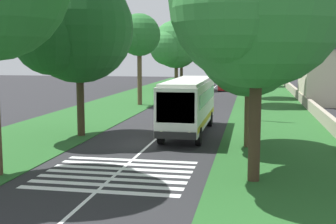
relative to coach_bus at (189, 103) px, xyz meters
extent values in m
plane|color=#262628|center=(-3.96, 1.80, -2.15)|extent=(160.00, 160.00, 0.00)
cube|color=#235623|center=(11.04, 10.00, -2.13)|extent=(120.00, 8.00, 0.04)
cube|color=#235623|center=(11.04, -6.40, -2.13)|extent=(120.00, 8.00, 0.04)
cube|color=silver|center=(11.04, 1.80, -2.14)|extent=(110.00, 0.16, 0.01)
cube|color=silver|center=(-0.03, 0.00, -0.05)|extent=(11.00, 2.50, 2.90)
cube|color=slate|center=(0.27, 0.00, 0.48)|extent=(9.68, 2.54, 0.85)
cube|color=slate|center=(-5.49, 0.00, 0.30)|extent=(0.08, 2.20, 1.74)
cube|color=#B29E19|center=(-0.03, 0.00, -1.05)|extent=(10.78, 2.53, 0.36)
cube|color=silver|center=(-0.03, 0.00, 1.49)|extent=(10.56, 2.30, 0.18)
cube|color=black|center=(-5.61, 0.00, -1.28)|extent=(0.16, 2.40, 0.40)
sphere|color=#F2EDCC|center=(-5.55, 0.80, -1.15)|extent=(0.24, 0.24, 0.24)
sphere|color=#F2EDCC|center=(-5.55, -0.81, -1.15)|extent=(0.24, 0.24, 0.24)
cylinder|color=black|center=(-3.93, 1.15, -1.60)|extent=(1.10, 0.32, 1.10)
cylinder|color=black|center=(3.47, 1.15, -1.60)|extent=(1.10, 0.32, 1.10)
cylinder|color=black|center=(-3.93, -1.15, -1.60)|extent=(1.10, 0.32, 1.10)
cylinder|color=black|center=(3.47, -1.15, -1.60)|extent=(1.10, 0.32, 1.10)
cube|color=silver|center=(-13.68, 1.80, -2.14)|extent=(0.45, 6.80, 0.01)
cube|color=silver|center=(-12.78, 1.80, -2.14)|extent=(0.45, 6.80, 0.01)
cube|color=silver|center=(-11.88, 1.80, -2.14)|extent=(0.45, 6.80, 0.01)
cube|color=silver|center=(-10.98, 1.80, -2.14)|extent=(0.45, 6.80, 0.01)
cube|color=silver|center=(-10.08, 1.80, -2.14)|extent=(0.45, 6.80, 0.01)
cube|color=silver|center=(-9.18, 1.80, -2.14)|extent=(0.45, 6.80, 0.01)
cube|color=silver|center=(-8.28, 1.80, -2.14)|extent=(0.45, 6.80, 0.01)
cube|color=silver|center=(17.14, 3.61, -1.62)|extent=(4.30, 1.75, 0.70)
cube|color=slate|center=(17.04, 3.61, -0.99)|extent=(2.00, 1.61, 0.55)
cylinder|color=black|center=(15.79, 4.39, -1.83)|extent=(0.64, 0.22, 0.64)
cylinder|color=black|center=(18.49, 4.39, -1.83)|extent=(0.64, 0.22, 0.64)
cylinder|color=black|center=(15.79, 2.83, -1.83)|extent=(0.64, 0.22, 0.64)
cylinder|color=black|center=(18.49, 2.83, -1.83)|extent=(0.64, 0.22, 0.64)
cube|color=#B7A893|center=(26.94, 3.60, -1.62)|extent=(4.30, 1.75, 0.70)
cube|color=slate|center=(26.84, 3.60, -0.99)|extent=(2.00, 1.61, 0.55)
cylinder|color=black|center=(25.59, 4.38, -1.83)|extent=(0.64, 0.22, 0.64)
cylinder|color=black|center=(28.29, 4.38, -1.83)|extent=(0.64, 0.22, 0.64)
cylinder|color=black|center=(25.59, 2.82, -1.83)|extent=(0.64, 0.22, 0.64)
cylinder|color=black|center=(28.29, 2.82, -1.83)|extent=(0.64, 0.22, 0.64)
cube|color=#B21E1E|center=(36.88, -0.25, -1.62)|extent=(4.30, 1.75, 0.70)
cube|color=slate|center=(36.78, -0.25, -0.99)|extent=(2.00, 1.61, 0.55)
cylinder|color=black|center=(35.53, 0.53, -1.83)|extent=(0.64, 0.22, 0.64)
cylinder|color=black|center=(38.23, 0.53, -1.83)|extent=(0.64, 0.22, 0.64)
cylinder|color=black|center=(35.53, -1.03, -1.83)|extent=(0.64, 0.22, 0.64)
cylinder|color=black|center=(38.23, -1.03, -1.83)|extent=(0.64, 0.22, 0.64)
cylinder|color=brown|center=(37.07, 7.10, 0.33)|extent=(0.54, 0.54, 4.87)
sphere|color=#337A38|center=(37.07, 7.10, 4.75)|extent=(7.22, 7.22, 7.22)
sphere|color=#337A38|center=(39.24, 7.10, 4.21)|extent=(5.38, 5.38, 5.38)
sphere|color=#337A38|center=(35.27, 8.18, 4.21)|extent=(5.10, 5.10, 5.10)
cylinder|color=#3D2D1E|center=(-2.23, 6.94, 0.45)|extent=(0.50, 0.50, 5.10)
sphere|color=#19471E|center=(-2.23, 6.94, 4.95)|extent=(7.12, 7.12, 7.12)
sphere|color=#19471E|center=(-0.10, 6.94, 4.42)|extent=(4.20, 4.20, 4.20)
sphere|color=#19471E|center=(-4.01, 8.01, 4.42)|extent=(4.89, 4.89, 4.89)
cylinder|color=#3D2D1E|center=(48.62, 8.11, 0.29)|extent=(0.52, 0.52, 4.79)
sphere|color=#337A38|center=(48.62, 8.11, 4.32)|extent=(5.93, 5.93, 5.93)
sphere|color=#337A38|center=(50.40, 8.11, 3.87)|extent=(3.55, 3.55, 3.55)
sphere|color=#337A38|center=(47.14, 9.00, 3.87)|extent=(4.34, 4.34, 4.34)
cylinder|color=brown|center=(16.28, 7.58, 0.99)|extent=(0.48, 0.48, 6.18)
sphere|color=#286B2D|center=(16.28, 7.58, 5.31)|extent=(4.48, 4.48, 4.48)
sphere|color=#286B2D|center=(17.62, 7.58, 4.97)|extent=(2.63, 2.63, 2.63)
sphere|color=#286B2D|center=(15.16, 8.25, 4.97)|extent=(2.86, 2.86, 2.86)
cylinder|color=brown|center=(-3.94, -4.01, 0.02)|extent=(0.38, 0.38, 4.26)
sphere|color=#337A38|center=(-3.94, -4.01, 3.74)|extent=(5.78, 5.78, 5.78)
sphere|color=#337A38|center=(-2.21, -4.01, 3.31)|extent=(4.02, 4.02, 4.02)
sphere|color=#337A38|center=(-5.38, -3.15, 3.31)|extent=(3.66, 3.66, 3.66)
cylinder|color=#3D2D1E|center=(-11.07, -4.36, 0.71)|extent=(0.51, 0.51, 5.63)
sphere|color=#337A38|center=(-8.84, -4.36, 5.01)|extent=(4.91, 4.91, 4.91)
sphere|color=#337A38|center=(-12.92, -3.25, 5.01)|extent=(4.23, 4.23, 4.23)
cylinder|color=#3D2D1E|center=(47.42, -3.70, 1.38)|extent=(0.37, 0.37, 6.97)
sphere|color=#337A38|center=(47.42, -3.70, 6.16)|extent=(4.74, 4.74, 4.74)
sphere|color=#337A38|center=(48.84, -3.70, 5.81)|extent=(2.80, 2.80, 2.80)
sphere|color=#337A38|center=(46.23, -2.98, 5.81)|extent=(2.74, 2.74, 2.74)
cylinder|color=#3D2D1E|center=(26.68, -4.46, 0.77)|extent=(0.37, 0.37, 5.75)
sphere|color=#19471E|center=(26.68, -4.46, 5.00)|extent=(4.93, 4.93, 4.93)
sphere|color=#19471E|center=(28.16, -4.46, 4.63)|extent=(3.06, 3.06, 3.06)
sphere|color=#19471E|center=(25.44, -3.72, 4.63)|extent=(3.04, 3.04, 3.04)
cylinder|color=brown|center=(18.54, -3.73, 1.11)|extent=(0.37, 0.37, 6.43)
sphere|color=#19471E|center=(18.54, -3.73, 6.04)|extent=(6.23, 6.23, 6.23)
sphere|color=#19471E|center=(20.40, -3.73, 5.58)|extent=(3.83, 3.83, 3.83)
sphere|color=#19471E|center=(16.98, -2.80, 5.58)|extent=(3.85, 3.85, 3.85)
cylinder|color=#473828|center=(7.07, -3.78, 1.45)|extent=(0.24, 0.24, 7.11)
cube|color=#3D3326|center=(7.07, -3.78, 4.40)|extent=(0.12, 1.40, 0.12)
cube|color=#9E937F|center=(16.04, -9.80, -1.60)|extent=(70.00, 0.40, 1.01)
camera|label=1|loc=(-30.21, -4.19, 3.31)|focal=47.95mm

